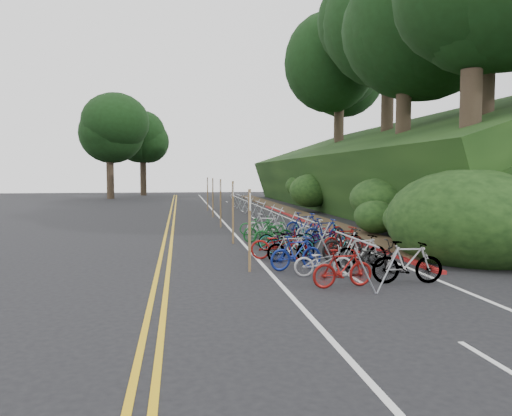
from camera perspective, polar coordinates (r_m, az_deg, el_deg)
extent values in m
plane|color=black|center=(15.06, -2.88, -6.77)|extent=(120.00, 120.00, 0.00)
cube|color=gold|center=(24.89, -10.19, -2.54)|extent=(0.12, 80.00, 0.01)
cube|color=gold|center=(24.88, -9.50, -2.54)|extent=(0.12, 80.00, 0.01)
cube|color=silver|center=(25.01, -2.95, -2.46)|extent=(0.12, 80.00, 0.01)
cube|color=silver|center=(25.77, 6.39, -2.28)|extent=(0.12, 80.00, 0.01)
cube|color=silver|center=(8.62, 25.16, -15.41)|extent=(0.10, 1.60, 0.01)
cube|color=silver|center=(13.82, 11.03, -7.80)|extent=(0.10, 1.60, 0.01)
cube|color=silver|center=(19.48, 5.03, -4.31)|extent=(0.10, 1.60, 0.01)
cube|color=silver|center=(25.30, 1.79, -2.38)|extent=(0.10, 1.60, 0.01)
cube|color=silver|center=(31.19, -0.23, -1.17)|extent=(0.10, 1.60, 0.01)
cube|color=silver|center=(37.11, -1.61, -0.34)|extent=(0.10, 1.60, 0.01)
cube|color=silver|center=(43.06, -2.60, 0.26)|extent=(0.10, 1.60, 0.01)
cube|color=silver|center=(49.02, -3.36, 0.71)|extent=(0.10, 1.60, 0.01)
cube|color=maroon|center=(27.81, 6.31, -1.73)|extent=(0.25, 28.00, 0.10)
cube|color=black|center=(39.67, 13.50, 3.87)|extent=(12.32, 44.00, 9.11)
cube|color=#382819|center=(37.66, 3.38, -0.17)|extent=(1.40, 44.00, 0.16)
ellipsoid|color=#284C19|center=(19.82, 17.34, -1.31)|extent=(2.00, 2.80, 1.60)
ellipsoid|color=#284C19|center=(24.66, 13.93, 0.95)|extent=(2.60, 3.64, 2.08)
ellipsoid|color=#284C19|center=(30.66, 11.69, 2.38)|extent=(2.20, 3.08, 1.76)
ellipsoid|color=#284C19|center=(35.97, 6.24, 1.98)|extent=(3.00, 4.20, 2.40)
ellipsoid|color=#284C19|center=(41.95, 5.05, 2.50)|extent=(2.40, 3.36, 1.92)
ellipsoid|color=#284C19|center=(46.13, 5.44, 3.48)|extent=(2.80, 3.92, 2.24)
ellipsoid|color=#284C19|center=(22.48, 13.52, -0.99)|extent=(1.80, 2.52, 1.44)
ellipsoid|color=#284C19|center=(34.69, 10.64, 3.58)|extent=(3.20, 4.48, 2.56)
ellipsoid|color=black|center=(18.02, 23.14, -1.43)|extent=(5.28, 6.16, 3.52)
cylinder|color=#2D2319|center=(20.89, 23.23, 6.85)|extent=(0.80, 0.80, 5.54)
ellipsoid|color=black|center=(21.76, 23.62, 20.21)|extent=(7.57, 7.57, 7.19)
cylinder|color=#2D2319|center=(24.97, 24.62, 11.45)|extent=(0.86, 0.86, 6.81)
cylinder|color=#2D2319|center=(29.64, 16.47, 9.41)|extent=(0.84, 0.84, 6.39)
ellipsoid|color=black|center=(30.79, 16.70, 20.44)|extent=(9.08, 9.08, 8.63)
cylinder|color=#2D2319|center=(38.04, 14.76, 9.92)|extent=(0.89, 0.89, 7.24)
ellipsoid|color=black|center=(39.32, 14.94, 19.73)|extent=(10.41, 10.41, 9.89)
cylinder|color=#2D2319|center=(45.06, 9.46, 7.72)|extent=(0.82, 0.82, 5.96)
ellipsoid|color=black|center=(45.72, 9.54, 14.45)|extent=(7.95, 7.95, 7.55)
cylinder|color=#2D2319|center=(53.50, 9.34, 8.34)|extent=(0.86, 0.86, 6.81)
ellipsoid|color=black|center=(54.33, 9.41, 14.92)|extent=(9.46, 9.46, 8.99)
cylinder|color=#2D2319|center=(57.21, -16.33, 3.79)|extent=(0.80, 0.80, 5.54)
ellipsoid|color=black|center=(57.43, -16.43, 8.83)|extent=(7.57, 7.57, 7.19)
cylinder|color=#2D2319|center=(64.88, -12.76, 3.67)|extent=(0.77, 0.77, 5.11)
ellipsoid|color=black|center=(65.02, -12.82, 7.68)|extent=(6.62, 6.62, 6.29)
cylinder|color=gray|center=(13.27, 11.24, -3.46)|extent=(0.05, 3.16, 0.05)
cylinder|color=gray|center=(11.89, 12.37, -7.04)|extent=(0.56, 0.04, 1.09)
cylinder|color=gray|center=(12.10, 14.87, -6.89)|extent=(0.56, 0.04, 1.09)
cylinder|color=gray|center=(14.64, 8.19, -4.91)|extent=(0.56, 0.04, 1.09)
cylinder|color=gray|center=(14.82, 10.27, -4.83)|extent=(0.56, 0.04, 1.09)
cylinder|color=gray|center=(18.36, 5.49, -1.22)|extent=(0.05, 3.00, 0.05)
cylinder|color=gray|center=(17.01, 5.73, -3.58)|extent=(0.58, 0.04, 1.13)
cylinder|color=gray|center=(17.16, 7.54, -3.53)|extent=(0.58, 0.04, 1.13)
cylinder|color=gray|center=(19.71, 3.69, -2.53)|extent=(0.58, 0.04, 1.13)
cylinder|color=gray|center=(19.84, 5.27, -2.49)|extent=(0.58, 0.04, 1.13)
cylinder|color=gray|center=(23.22, 2.46, -0.11)|extent=(0.05, 3.00, 0.05)
cylinder|color=gray|center=(21.85, 2.45, -1.88)|extent=(0.58, 0.04, 1.13)
cylinder|color=gray|center=(21.97, 3.88, -1.86)|extent=(0.58, 0.04, 1.13)
cylinder|color=gray|center=(24.59, 1.18, -1.22)|extent=(0.58, 0.04, 1.13)
cylinder|color=gray|center=(24.69, 2.46, -1.20)|extent=(0.58, 0.04, 1.13)
cylinder|color=gray|center=(28.13, 0.47, 0.61)|extent=(0.05, 3.00, 0.05)
cylinder|color=gray|center=(26.75, 0.36, -0.80)|extent=(0.58, 0.04, 1.13)
cylinder|color=gray|center=(26.85, 1.54, -0.78)|extent=(0.58, 0.04, 1.13)
cylinder|color=gray|center=(29.51, -0.50, -0.35)|extent=(0.58, 0.04, 1.13)
cylinder|color=gray|center=(29.60, 0.57, -0.34)|extent=(0.58, 0.04, 1.13)
cylinder|color=gray|center=(33.07, -0.92, 1.12)|extent=(0.05, 3.00, 0.05)
cylinder|color=gray|center=(31.68, -1.07, -0.05)|extent=(0.58, 0.04, 1.13)
cylinder|color=gray|center=(31.76, -0.07, -0.04)|extent=(0.58, 0.04, 1.13)
cylinder|color=gray|center=(34.45, -1.70, 0.27)|extent=(0.58, 0.04, 1.13)
cylinder|color=gray|center=(34.53, -0.77, 0.28)|extent=(0.58, 0.04, 1.13)
cylinder|color=gray|center=(38.03, -1.95, 1.49)|extent=(0.05, 3.00, 0.05)
cylinder|color=gray|center=(36.63, -2.12, 0.49)|extent=(0.58, 0.04, 1.13)
cylinder|color=gray|center=(36.70, -1.25, 0.50)|extent=(0.58, 0.04, 1.13)
cylinder|color=gray|center=(39.41, -2.59, 0.74)|extent=(0.58, 0.04, 1.13)
cylinder|color=gray|center=(39.48, -1.78, 0.75)|extent=(0.58, 0.04, 1.13)
cylinder|color=brown|center=(14.18, -0.74, -2.61)|extent=(0.08, 0.08, 2.36)
cube|color=silver|center=(14.10, -0.74, 0.75)|extent=(0.02, 0.40, 0.50)
cylinder|color=brown|center=(19.89, -2.65, -0.51)|extent=(0.08, 0.08, 2.50)
cube|color=silver|center=(19.84, -2.66, 2.08)|extent=(0.02, 0.40, 0.50)
cylinder|color=brown|center=(25.85, -4.07, 0.52)|extent=(0.08, 0.08, 2.50)
cube|color=silver|center=(25.82, -4.08, 2.52)|extent=(0.02, 0.40, 0.50)
cylinder|color=brown|center=(31.83, -4.95, 1.17)|extent=(0.08, 0.08, 2.50)
cube|color=silver|center=(31.80, -4.96, 2.79)|extent=(0.02, 0.40, 0.50)
cylinder|color=brown|center=(37.81, -5.56, 1.61)|extent=(0.08, 0.08, 2.50)
cube|color=silver|center=(37.78, -5.57, 2.98)|extent=(0.02, 0.40, 0.50)
imported|color=maroon|center=(16.30, 2.68, -4.18)|extent=(1.11, 1.99, 0.99)
imported|color=maroon|center=(12.53, 9.88, -6.79)|extent=(0.67, 1.65, 0.96)
imported|color=slate|center=(13.34, 16.91, -5.95)|extent=(0.71, 1.87, 1.10)
imported|color=#9E9EA3|center=(13.74, 7.71, -6.06)|extent=(0.79, 1.67, 0.84)
imported|color=black|center=(14.24, 13.40, -5.55)|extent=(0.84, 1.88, 0.95)
imported|color=navy|center=(14.61, 4.62, -5.12)|extent=(0.88, 1.74, 1.00)
imported|color=slate|center=(15.08, 12.01, -4.86)|extent=(0.81, 1.77, 1.02)
imported|color=slate|center=(15.88, 4.02, -4.53)|extent=(0.46, 1.54, 0.92)
imported|color=black|center=(16.40, 10.26, -4.06)|extent=(0.90, 1.84, 1.06)
imported|color=slate|center=(17.16, 3.92, -3.96)|extent=(1.06, 1.77, 0.88)
imported|color=maroon|center=(17.48, 9.99, -3.66)|extent=(0.91, 1.74, 1.01)
imported|color=slate|center=(18.05, 3.12, -3.45)|extent=(0.99, 1.89, 0.95)
imported|color=slate|center=(18.59, 7.60, -3.28)|extent=(0.86, 1.86, 0.94)
imported|color=#144C1E|center=(19.31, 2.02, -2.93)|extent=(0.70, 1.67, 0.97)
imported|color=navy|center=(19.95, 7.85, -2.63)|extent=(0.71, 1.79, 1.05)
imported|color=#144C1E|center=(20.41, 0.62, -2.54)|extent=(0.87, 1.69, 0.98)
imported|color=beige|center=(20.75, 6.52, -2.49)|extent=(0.86, 1.65, 0.96)
imported|color=#9E9EA3|center=(21.70, 1.17, -2.04)|extent=(1.08, 1.83, 1.06)
imported|color=navy|center=(22.19, 5.57, -1.88)|extent=(0.82, 1.88, 1.09)
imported|color=#144C1E|center=(22.66, 0.23, -2.01)|extent=(0.69, 1.71, 0.88)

